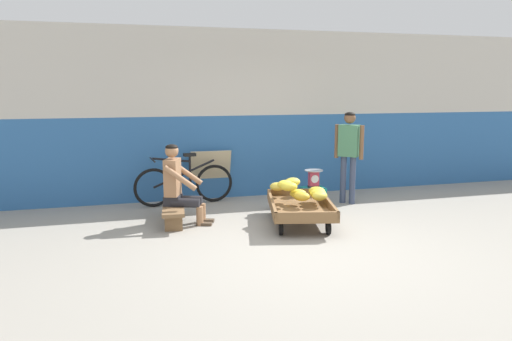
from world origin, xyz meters
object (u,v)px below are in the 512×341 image
Objects in this scene: low_bench at (174,209)px; weighing_scale at (314,178)px; banana_cart at (300,207)px; vendor_seated at (179,184)px; plastic_crate at (313,196)px; bicycle_near_left at (184,184)px; sign_board at (210,175)px; customer_adult at (349,147)px.

low_bench is 3.75× the size of weighing_scale.
banana_cart is 1.42× the size of low_bench.
plastic_crate is (2.25, 0.48, -0.42)m from vendor_seated.
sign_board is (0.49, 0.30, 0.08)m from bicycle_near_left.
vendor_seated is at bearing -100.34° from bicycle_near_left.
customer_adult is at bearing -2.64° from plastic_crate.
bicycle_near_left is at bearing 132.35° from banana_cart.
sign_board is at bearing 63.76° from vendor_seated.
vendor_seated is (0.08, -0.03, 0.37)m from low_bench.
customer_adult reaches higher than weighing_scale.
vendor_seated reaches higher than sign_board.
bicycle_near_left reaches higher than low_bench.
weighing_scale is (0.00, -0.00, 0.30)m from plastic_crate.
bicycle_near_left is at bearing 79.66° from vendor_seated.
banana_cart is at bearing -63.06° from sign_board.
low_bench is 2.38m from plastic_crate.
sign_board is at bearing 149.56° from weighing_scale.
bicycle_near_left is at bearing 163.23° from weighing_scale.
bicycle_near_left reaches higher than weighing_scale.
sign_board is at bearing 149.59° from plastic_crate.
bicycle_near_left is at bearing -148.46° from sign_board.
weighing_scale reaches higher than low_bench.
weighing_scale is (2.25, 0.48, -0.11)m from vendor_seated.
customer_adult is (0.60, -0.03, 0.50)m from weighing_scale.
plastic_crate is at bearing 58.33° from banana_cart.
low_bench is at bearing 163.22° from banana_cart.
banana_cart is 2.16m from bicycle_near_left.
plastic_crate is at bearing 177.36° from customer_adult.
low_bench is 2.39m from weighing_scale.
customer_adult reaches higher than bicycle_near_left.
customer_adult reaches higher than vendor_seated.
customer_adult is at bearing 38.19° from banana_cart.
plastic_crate is (2.33, 0.45, -0.05)m from low_bench.
vendor_seated is at bearing -167.95° from weighing_scale.
bicycle_near_left is at bearing 166.34° from customer_adult.
sign_board is at bearing 31.54° from bicycle_near_left.
vendor_seated is at bearing 163.38° from banana_cart.
plastic_crate is 0.30m from weighing_scale.
vendor_seated is 1.14m from bicycle_near_left.
banana_cart is at bearing -121.70° from weighing_scale.
banana_cart is 5.31× the size of weighing_scale.
banana_cart is 2.13m from sign_board.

